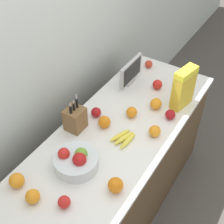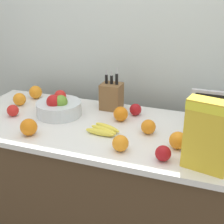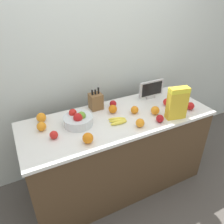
% 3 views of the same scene
% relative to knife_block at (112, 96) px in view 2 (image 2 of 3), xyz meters
% --- Properties ---
extents(wall_back, '(9.00, 0.06, 2.60)m').
position_rel_knife_block_xyz_m(wall_back, '(0.12, 0.31, 0.32)').
color(wall_back, silver).
rests_on(wall_back, ground_plane).
extents(counter, '(1.87, 0.71, 0.89)m').
position_rel_knife_block_xyz_m(counter, '(0.12, -0.26, -0.53)').
color(counter, '#4C3823').
rests_on(counter, ground_plane).
extents(knife_block, '(0.13, 0.12, 0.27)m').
position_rel_knife_block_xyz_m(knife_block, '(0.00, 0.00, 0.00)').
color(knife_block, brown).
rests_on(knife_block, counter).
extents(small_monitor, '(0.30, 0.03, 0.21)m').
position_rel_knife_block_xyz_m(small_monitor, '(0.64, -0.06, 0.03)').
color(small_monitor, '#B7B7BC').
rests_on(small_monitor, counter).
extents(cereal_box, '(0.20, 0.12, 0.31)m').
position_rel_knife_block_xyz_m(cereal_box, '(0.61, -0.51, 0.09)').
color(cereal_box, gold).
rests_on(cereal_box, counter).
extents(fruit_bowl, '(0.27, 0.27, 0.14)m').
position_rel_knife_block_xyz_m(fruit_bowl, '(-0.26, -0.20, -0.03)').
color(fruit_bowl, silver).
rests_on(fruit_bowl, counter).
extents(banana_bunch, '(0.18, 0.13, 0.03)m').
position_rel_knife_block_xyz_m(banana_bunch, '(0.08, -0.34, -0.07)').
color(banana_bunch, yellow).
rests_on(banana_bunch, counter).
extents(apple_rightmost, '(0.07, 0.07, 0.07)m').
position_rel_knife_block_xyz_m(apple_rightmost, '(0.43, -0.50, -0.05)').
color(apple_rightmost, '#A31419').
rests_on(apple_rightmost, counter).
extents(apple_by_knife_block, '(0.07, 0.07, 0.07)m').
position_rel_knife_block_xyz_m(apple_by_knife_block, '(-0.51, -0.31, -0.05)').
color(apple_by_knife_block, red).
rests_on(apple_by_knife_block, counter).
extents(apple_leftmost, '(0.07, 0.07, 0.07)m').
position_rel_knife_block_xyz_m(apple_leftmost, '(0.17, -0.05, -0.05)').
color(apple_leftmost, '#A31419').
rests_on(apple_leftmost, counter).
extents(orange_mid_left, '(0.08, 0.08, 0.08)m').
position_rel_knife_block_xyz_m(orange_mid_left, '(-0.58, -0.15, -0.04)').
color(orange_mid_left, orange).
rests_on(orange_mid_left, counter).
extents(orange_front_left, '(0.08, 0.08, 0.08)m').
position_rel_knife_block_xyz_m(orange_front_left, '(0.11, -0.16, -0.04)').
color(orange_front_left, orange).
rests_on(orange_front_left, counter).
extents(orange_near_bowl, '(0.08, 0.08, 0.08)m').
position_rel_knife_block_xyz_m(orange_near_bowl, '(0.47, -0.37, -0.04)').
color(orange_near_bowl, orange).
rests_on(orange_near_bowl, counter).
extents(orange_mid_right, '(0.09, 0.09, 0.09)m').
position_rel_knife_block_xyz_m(orange_mid_right, '(-0.28, -0.49, -0.04)').
color(orange_mid_right, orange).
rests_on(orange_mid_right, counter).
extents(orange_back_center, '(0.08, 0.08, 0.08)m').
position_rel_knife_block_xyz_m(orange_back_center, '(0.22, -0.49, -0.04)').
color(orange_back_center, orange).
rests_on(orange_back_center, counter).
extents(orange_front_right, '(0.08, 0.08, 0.08)m').
position_rel_knife_block_xyz_m(orange_front_right, '(0.30, -0.26, -0.04)').
color(orange_front_right, orange).
rests_on(orange_front_right, counter).
extents(orange_by_cereal, '(0.09, 0.09, 0.09)m').
position_rel_knife_block_xyz_m(orange_by_cereal, '(-0.55, -0.00, -0.04)').
color(orange_by_cereal, orange).
rests_on(orange_by_cereal, counter).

